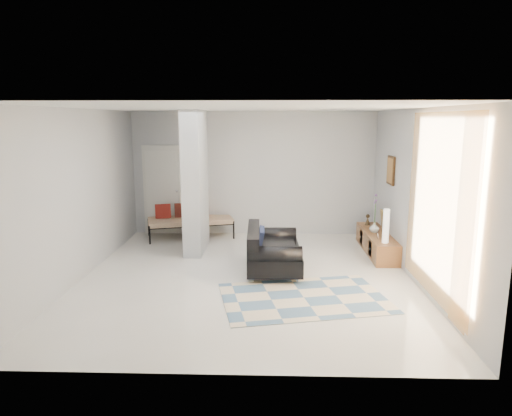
{
  "coord_description": "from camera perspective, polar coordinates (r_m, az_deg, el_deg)",
  "views": [
    {
      "loc": [
        0.38,
        -7.33,
        2.63
      ],
      "look_at": [
        0.14,
        0.6,
        1.07
      ],
      "focal_mm": 32.0,
      "sensor_mm": 36.0,
      "label": 1
    }
  ],
  "objects": [
    {
      "name": "curtain",
      "position": [
        6.7,
        21.71,
        0.14
      ],
      "size": [
        0.0,
        2.55,
        2.55
      ],
      "primitive_type": "plane",
      "rotation": [
        1.57,
        0.0,
        1.57
      ],
      "color": "#FFAB43",
      "rests_on": "wall_right"
    },
    {
      "name": "loveseat",
      "position": [
        8.03,
        1.8,
        -5.36
      ],
      "size": [
        0.95,
        1.58,
        0.76
      ],
      "rotation": [
        0.0,
        0.0,
        0.02
      ],
      "color": "silver",
      "rests_on": "floor"
    },
    {
      "name": "cylinder_lamp",
      "position": [
        8.64,
        15.93,
        -2.18
      ],
      "size": [
        0.11,
        0.11,
        0.62
      ],
      "primitive_type": "cylinder",
      "color": "beige",
      "rests_on": "media_console"
    },
    {
      "name": "wall_front",
      "position": [
        4.52,
        -3.17,
        -4.74
      ],
      "size": [
        6.0,
        0.0,
        6.0
      ],
      "primitive_type": "plane",
      "rotation": [
        -1.57,
        0.0,
        0.0
      ],
      "color": "#AFB1B3",
      "rests_on": "ground"
    },
    {
      "name": "wall_art",
      "position": [
        9.22,
        16.51,
        4.53
      ],
      "size": [
        0.04,
        0.45,
        0.55
      ],
      "primitive_type": "cube",
      "color": "#3B2310",
      "rests_on": "wall_right"
    },
    {
      "name": "vase",
      "position": [
        9.4,
        14.57,
        -2.37
      ],
      "size": [
        0.22,
        0.22,
        0.2
      ],
      "primitive_type": "imported",
      "rotation": [
        0.0,
        0.0,
        -0.16
      ],
      "color": "silver",
      "rests_on": "media_console"
    },
    {
      "name": "wall_left",
      "position": [
        8.07,
        -21.1,
        1.57
      ],
      "size": [
        0.0,
        6.0,
        6.0
      ],
      "primitive_type": "plane",
      "rotation": [
        1.57,
        0.0,
        1.57
      ],
      "color": "#AFB1B3",
      "rests_on": "ground"
    },
    {
      "name": "daybed",
      "position": [
        10.35,
        -8.36,
        -1.39
      ],
      "size": [
        2.0,
        1.28,
        0.77
      ],
      "rotation": [
        0.0,
        0.0,
        0.29
      ],
      "color": "black",
      "rests_on": "floor"
    },
    {
      "name": "partition_column",
      "position": [
        9.14,
        -7.59,
        3.26
      ],
      "size": [
        0.35,
        1.2,
        2.8
      ],
      "primitive_type": "cube",
      "color": "#AAAEB1",
      "rests_on": "floor"
    },
    {
      "name": "wall_back",
      "position": [
        10.41,
        -0.34,
        4.31
      ],
      "size": [
        6.0,
        0.0,
        6.0
      ],
      "primitive_type": "plane",
      "rotation": [
        1.57,
        0.0,
        0.0
      ],
      "color": "#AFB1B3",
      "rests_on": "ground"
    },
    {
      "name": "bronze_figurine",
      "position": [
        10.0,
        13.78,
        -1.43
      ],
      "size": [
        0.13,
        0.13,
        0.23
      ],
      "primitive_type": null,
      "rotation": [
        0.0,
        0.0,
        0.09
      ],
      "color": "#2F2315",
      "rests_on": "media_console"
    },
    {
      "name": "ceiling",
      "position": [
        7.34,
        -1.24,
        12.41
      ],
      "size": [
        6.0,
        6.0,
        0.0
      ],
      "primitive_type": "plane",
      "rotation": [
        3.14,
        0.0,
        0.0
      ],
      "color": "white",
      "rests_on": "wall_back"
    },
    {
      "name": "area_rug",
      "position": [
        6.97,
        6.01,
        -11.1
      ],
      "size": [
        2.68,
        2.07,
        0.01
      ],
      "primitive_type": "cube",
      "rotation": [
        0.0,
        0.0,
        0.21
      ],
      "color": "beige",
      "rests_on": "floor"
    },
    {
      "name": "floor",
      "position": [
        7.8,
        -1.16,
        -8.62
      ],
      "size": [
        6.0,
        6.0,
        0.0
      ],
      "primitive_type": "plane",
      "color": "beige",
      "rests_on": "ground"
    },
    {
      "name": "media_console",
      "position": [
        9.44,
        14.85,
        -4.18
      ],
      "size": [
        0.45,
        1.97,
        0.8
      ],
      "color": "brown",
      "rests_on": "floor"
    },
    {
      "name": "wall_right",
      "position": [
        7.8,
        19.42,
        1.38
      ],
      "size": [
        0.0,
        6.0,
        6.0
      ],
      "primitive_type": "plane",
      "rotation": [
        1.57,
        0.0,
        -1.57
      ],
      "color": "#AFB1B3",
      "rests_on": "ground"
    },
    {
      "name": "hallway_door",
      "position": [
        10.71,
        -11.66,
        2.22
      ],
      "size": [
        0.85,
        0.06,
        2.04
      ],
      "primitive_type": "cube",
      "color": "silver",
      "rests_on": "floor"
    }
  ]
}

